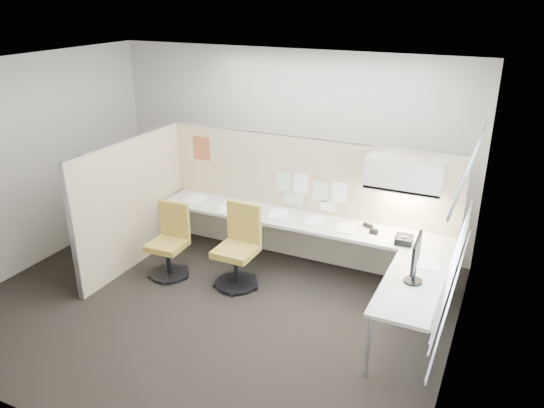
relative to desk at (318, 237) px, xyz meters
The scene contains 28 objects.
floor 1.58m from the desk, 129.58° to the right, with size 5.50×4.50×0.01m, color black.
ceiling 2.64m from the desk, 129.58° to the right, with size 5.50×4.50×0.01m, color white.
wall_back 1.66m from the desk, 129.62° to the left, with size 5.50×0.02×2.80m, color beige.
wall_front 3.59m from the desk, 105.41° to the right, with size 5.50×0.02×2.80m, color beige.
wall_left 3.93m from the desk, 162.99° to the right, with size 0.02×4.50×2.80m, color beige.
wall_right 2.28m from the desk, 31.75° to the right, with size 0.02×4.50×2.80m, color beige.
window_pane 2.32m from the desk, 32.11° to the right, with size 0.01×2.80×1.30m, color #9EACB7.
partition_back 0.67m from the desk, 128.75° to the left, with size 4.10×0.06×1.75m, color tan.
partition_left 2.52m from the desk, 165.56° to the right, with size 0.06×2.20×1.75m, color tan.
desk is the anchor object (origin of this frame).
overhead_bin 1.35m from the desk, 15.24° to the left, with size 0.90×0.36×0.38m, color beige.
task_light_strip 1.22m from the desk, 15.24° to the left, with size 0.60×0.06×0.02m, color #FFEABF.
pinned_papers 0.69m from the desk, 124.37° to the left, with size 1.01×0.00×0.47m.
poster 2.19m from the desk, 167.47° to the left, with size 0.28×0.00×0.35m, color #FF5A20.
chair_left 1.94m from the desk, 158.62° to the right, with size 0.51×0.51×0.96m.
chair_right 1.02m from the desk, 148.15° to the right, with size 0.55×0.55×1.05m.
monitor 1.66m from the desk, 31.76° to the right, with size 0.20×0.47×0.50m.
phone 1.10m from the desk, ahead, with size 0.22×0.21×0.12m.
stapler 0.66m from the desk, 25.66° to the left, with size 0.14×0.04×0.05m, color black.
tape_dispenser 0.72m from the desk, 10.55° to the left, with size 0.10×0.06×0.06m, color black.
coat_hook 3.01m from the desk, 150.19° to the right, with size 0.18×0.44×1.33m.
paper_stack_0 1.95m from the desk, behind, with size 0.23×0.30×0.03m, color white.
paper_stack_1 1.39m from the desk, behind, with size 0.23×0.30×0.02m, color white.
paper_stack_2 0.64m from the desk, behind, with size 0.23×0.30×0.05m, color white.
paper_stack_3 0.27m from the desk, 122.74° to the left, with size 0.23×0.30×0.01m, color white.
paper_stack_4 0.37m from the desk, 20.50° to the left, with size 0.23×0.30×0.02m, color white.
paper_stack_5 1.49m from the desk, 15.46° to the right, with size 0.23×0.30×0.02m, color white.
paper_stack_6 1.29m from the desk, behind, with size 0.23×0.30×0.02m, color white.
Camera 1 is at (3.02, -4.67, 3.55)m, focal length 35.00 mm.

